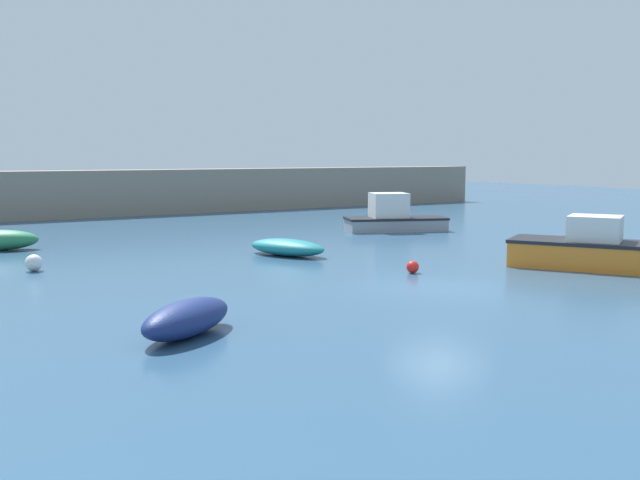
{
  "coord_description": "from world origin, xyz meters",
  "views": [
    {
      "loc": [
        -13.91,
        -15.87,
        3.92
      ],
      "look_at": [
        0.6,
        7.73,
        0.59
      ],
      "focal_mm": 40.0,
      "sensor_mm": 36.0,
      "label": 1
    }
  ],
  "objects_px": {
    "dinghy_near_pier": "(389,212)",
    "motorboat_with_cabin": "(585,249)",
    "rowboat_blue_near": "(187,318)",
    "mooring_buoy_white": "(34,263)",
    "cabin_cruiser_white": "(393,218)",
    "open_tender_yellow": "(287,247)",
    "mooring_buoy_red": "(413,267)"
  },
  "relations": [
    {
      "from": "dinghy_near_pier",
      "to": "mooring_buoy_white",
      "type": "bearing_deg",
      "value": 55.35
    },
    {
      "from": "rowboat_blue_near",
      "to": "motorboat_with_cabin",
      "type": "bearing_deg",
      "value": 150.85
    },
    {
      "from": "open_tender_yellow",
      "to": "motorboat_with_cabin",
      "type": "distance_m",
      "value": 10.95
    },
    {
      "from": "rowboat_blue_near",
      "to": "mooring_buoy_white",
      "type": "relative_size",
      "value": 5.24
    },
    {
      "from": "rowboat_blue_near",
      "to": "dinghy_near_pier",
      "type": "height_order",
      "value": "rowboat_blue_near"
    },
    {
      "from": "open_tender_yellow",
      "to": "mooring_buoy_red",
      "type": "distance_m",
      "value": 6.03
    },
    {
      "from": "open_tender_yellow",
      "to": "cabin_cruiser_white",
      "type": "xyz_separation_m",
      "value": [
        9.07,
        5.08,
        0.36
      ]
    },
    {
      "from": "motorboat_with_cabin",
      "to": "mooring_buoy_white",
      "type": "bearing_deg",
      "value": 29.76
    },
    {
      "from": "cabin_cruiser_white",
      "to": "mooring_buoy_red",
      "type": "distance_m",
      "value": 13.26
    },
    {
      "from": "open_tender_yellow",
      "to": "mooring_buoy_white",
      "type": "height_order",
      "value": "open_tender_yellow"
    },
    {
      "from": "motorboat_with_cabin",
      "to": "mooring_buoy_white",
      "type": "height_order",
      "value": "motorboat_with_cabin"
    },
    {
      "from": "motorboat_with_cabin",
      "to": "mooring_buoy_red",
      "type": "xyz_separation_m",
      "value": [
        -5.82,
        2.27,
        -0.46
      ]
    },
    {
      "from": "dinghy_near_pier",
      "to": "motorboat_with_cabin",
      "type": "bearing_deg",
      "value": 103.21
    },
    {
      "from": "rowboat_blue_near",
      "to": "dinghy_near_pier",
      "type": "xyz_separation_m",
      "value": [
        21.52,
        21.22,
        -0.04
      ]
    },
    {
      "from": "motorboat_with_cabin",
      "to": "rowboat_blue_near",
      "type": "height_order",
      "value": "motorboat_with_cabin"
    },
    {
      "from": "motorboat_with_cabin",
      "to": "cabin_cruiser_white",
      "type": "xyz_separation_m",
      "value": [
        1.71,
        13.17,
        0.02
      ]
    },
    {
      "from": "rowboat_blue_near",
      "to": "mooring_buoy_red",
      "type": "bearing_deg",
      "value": 167.24
    },
    {
      "from": "dinghy_near_pier",
      "to": "mooring_buoy_red",
      "type": "height_order",
      "value": "dinghy_near_pier"
    },
    {
      "from": "motorboat_with_cabin",
      "to": "mooring_buoy_white",
      "type": "xyz_separation_m",
      "value": [
        -16.48,
        9.29,
        -0.38
      ]
    },
    {
      "from": "motorboat_with_cabin",
      "to": "dinghy_near_pier",
      "type": "xyz_separation_m",
      "value": [
        6.29,
        19.58,
        -0.31
      ]
    },
    {
      "from": "open_tender_yellow",
      "to": "rowboat_blue_near",
      "type": "xyz_separation_m",
      "value": [
        -7.86,
        -9.73,
        0.06
      ]
    },
    {
      "from": "mooring_buoy_red",
      "to": "rowboat_blue_near",
      "type": "bearing_deg",
      "value": -157.47
    },
    {
      "from": "rowboat_blue_near",
      "to": "mooring_buoy_red",
      "type": "height_order",
      "value": "rowboat_blue_near"
    },
    {
      "from": "open_tender_yellow",
      "to": "motorboat_with_cabin",
      "type": "relative_size",
      "value": 0.7
    },
    {
      "from": "dinghy_near_pier",
      "to": "mooring_buoy_white",
      "type": "relative_size",
      "value": 4.02
    },
    {
      "from": "open_tender_yellow",
      "to": "mooring_buoy_white",
      "type": "relative_size",
      "value": 6.48
    },
    {
      "from": "motorboat_with_cabin",
      "to": "dinghy_near_pier",
      "type": "height_order",
      "value": "motorboat_with_cabin"
    },
    {
      "from": "rowboat_blue_near",
      "to": "cabin_cruiser_white",
      "type": "relative_size",
      "value": 0.54
    },
    {
      "from": "cabin_cruiser_white",
      "to": "dinghy_near_pier",
      "type": "xyz_separation_m",
      "value": [
        4.58,
        6.41,
        -0.33
      ]
    },
    {
      "from": "cabin_cruiser_white",
      "to": "dinghy_near_pier",
      "type": "relative_size",
      "value": 2.4
    },
    {
      "from": "motorboat_with_cabin",
      "to": "dinghy_near_pier",
      "type": "bearing_deg",
      "value": -48.65
    },
    {
      "from": "mooring_buoy_white",
      "to": "open_tender_yellow",
      "type": "bearing_deg",
      "value": -7.44
    }
  ]
}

